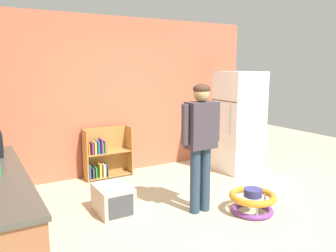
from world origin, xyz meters
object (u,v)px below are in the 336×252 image
(bookshelf, at_px, (104,156))
(standing_person, at_px, (201,136))
(refrigerator, at_px, (239,122))
(baby_walker, at_px, (253,201))
(pet_carrier, at_px, (113,199))

(bookshelf, height_order, standing_person, standing_person)
(refrigerator, height_order, baby_walker, refrigerator)
(refrigerator, distance_m, pet_carrier, 2.78)
(baby_walker, height_order, pet_carrier, pet_carrier)
(refrigerator, relative_size, standing_person, 1.07)
(bookshelf, bearing_deg, standing_person, -73.18)
(baby_walker, bearing_deg, bookshelf, 116.30)
(pet_carrier, bearing_deg, refrigerator, 12.63)
(bookshelf, distance_m, pet_carrier, 1.49)
(refrigerator, height_order, pet_carrier, refrigerator)
(refrigerator, xyz_separation_m, standing_person, (-1.64, -1.12, 0.11))
(bookshelf, xyz_separation_m, standing_person, (0.59, -1.95, 0.64))
(baby_walker, distance_m, pet_carrier, 1.80)
(refrigerator, bearing_deg, pet_carrier, -167.37)
(baby_walker, bearing_deg, pet_carrier, 149.74)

